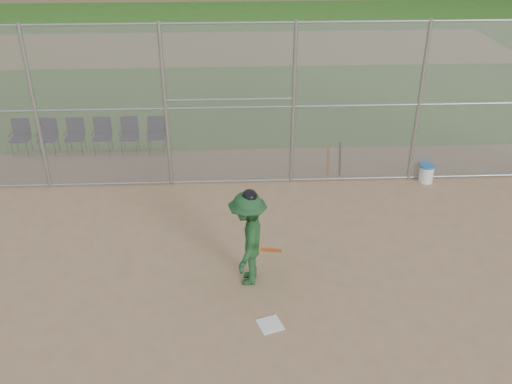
{
  "coord_description": "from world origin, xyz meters",
  "views": [
    {
      "loc": [
        -0.48,
        -7.67,
        6.72
      ],
      "look_at": [
        0.0,
        2.5,
        1.1
      ],
      "focal_mm": 40.0,
      "sensor_mm": 36.0,
      "label": 1
    }
  ],
  "objects_px": {
    "home_plate": "(270,325)",
    "batter_at_plate": "(248,238)",
    "chair_0": "(20,138)",
    "water_cooler": "(426,173)"
  },
  "relations": [
    {
      "from": "water_cooler",
      "to": "chair_0",
      "type": "xyz_separation_m",
      "value": [
        -10.65,
        2.15,
        0.24
      ]
    },
    {
      "from": "home_plate",
      "to": "chair_0",
      "type": "distance_m",
      "value": 9.65
    },
    {
      "from": "batter_at_plate",
      "to": "chair_0",
      "type": "relative_size",
      "value": 2.04
    },
    {
      "from": "home_plate",
      "to": "batter_at_plate",
      "type": "distance_m",
      "value": 1.61
    },
    {
      "from": "water_cooler",
      "to": "chair_0",
      "type": "height_order",
      "value": "chair_0"
    },
    {
      "from": "chair_0",
      "to": "batter_at_plate",
      "type": "bearing_deg",
      "value": -44.6
    },
    {
      "from": "home_plate",
      "to": "water_cooler",
      "type": "height_order",
      "value": "water_cooler"
    },
    {
      "from": "home_plate",
      "to": "water_cooler",
      "type": "xyz_separation_m",
      "value": [
        4.28,
        5.08,
        0.23
      ]
    },
    {
      "from": "home_plate",
      "to": "water_cooler",
      "type": "relative_size",
      "value": 0.84
    },
    {
      "from": "home_plate",
      "to": "chair_0",
      "type": "bearing_deg",
      "value": 131.4
    }
  ]
}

